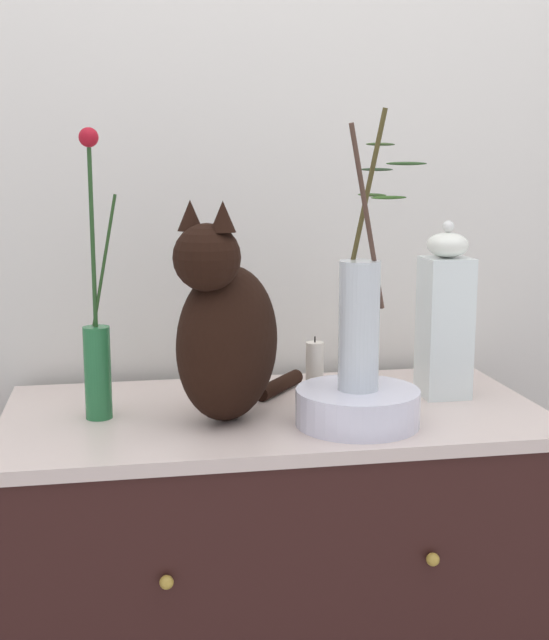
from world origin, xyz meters
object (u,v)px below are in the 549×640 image
vase_slim_green (97,346)px  vase_glass_clear (360,314)px  jar_lidded_porcelain (445,317)px  cat_sitting (226,332)px  candle_pillar (315,372)px  bowl_porcelain (357,407)px  sideboard (275,626)px

vase_slim_green → vase_glass_clear: (0.48, -0.13, 0.07)m
vase_slim_green → vase_glass_clear: size_ratio=1.07×
jar_lidded_porcelain → cat_sitting: bearing=-169.0°
cat_sitting → candle_pillar: size_ratio=3.05×
bowl_porcelain → candle_pillar: bearing=105.4°
sideboard → vase_glass_clear: bearing=-43.3°
sideboard → vase_glass_clear: 0.71m
jar_lidded_porcelain → candle_pillar: 0.30m
sideboard → cat_sitting: bearing=-151.4°
candle_pillar → vase_glass_clear: bearing=-73.8°
vase_slim_green → vase_glass_clear: vase_glass_clear is taller
vase_glass_clear → candle_pillar: bearing=106.2°
sideboard → candle_pillar: size_ratio=7.74×
vase_slim_green → sideboard: bearing=-0.1°
bowl_porcelain → jar_lidded_porcelain: (0.23, 0.16, 0.13)m
sideboard → cat_sitting: cat_sitting is taller
sideboard → jar_lidded_porcelain: bearing=5.4°
bowl_porcelain → cat_sitting: bearing=162.8°
vase_slim_green → jar_lidded_porcelain: vase_slim_green is taller
vase_slim_green → jar_lidded_porcelain: 0.71m
bowl_porcelain → vase_glass_clear: bearing=10.3°
vase_slim_green → vase_glass_clear: 0.50m
bowl_porcelain → candle_pillar: 0.17m
candle_pillar → sideboard: bearing=-159.2°
vase_glass_clear → jar_lidded_porcelain: (0.23, 0.16, -0.04)m
cat_sitting → bowl_porcelain: 0.28m
sideboard → vase_slim_green: bearing=179.9°
sideboard → jar_lidded_porcelain: jar_lidded_porcelain is taller
cat_sitting → jar_lidded_porcelain: 0.48m
sideboard → vase_slim_green: 0.70m
vase_glass_clear → cat_sitting: bearing=163.1°
candle_pillar → bowl_porcelain: bearing=-74.6°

